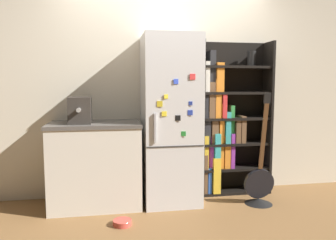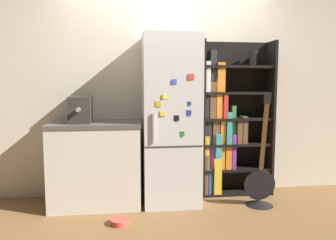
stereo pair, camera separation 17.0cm
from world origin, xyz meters
The scene contains 8 objects.
ground_plane centered at (0.00, 0.00, 0.00)m, with size 16.00×16.00×0.00m, color olive.
wall_back centered at (0.00, 0.47, 1.30)m, with size 8.00×0.05×2.60m.
refrigerator centered at (0.00, 0.14, 0.93)m, with size 0.62×0.65×1.87m.
bookshelf centered at (0.71, 0.33, 0.85)m, with size 0.88×0.29×1.84m.
kitchen_counter centered at (-0.83, 0.14, 0.46)m, with size 0.98×0.63×0.92m.
espresso_machine centered at (-0.97, 0.09, 1.06)m, with size 0.23×0.34×0.28m.
guitar centered at (0.96, -0.14, 0.18)m, with size 0.34×0.31×1.24m.
pet_bowl centered at (-0.57, -0.44, 0.03)m, with size 0.18×0.18×0.05m.
Camera 1 is at (-0.66, -3.46, 1.32)m, focal length 35.00 mm.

